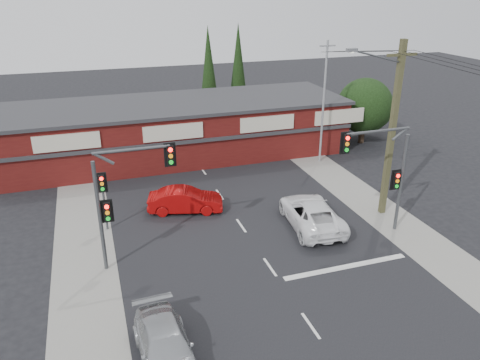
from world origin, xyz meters
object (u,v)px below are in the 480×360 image
object	(u,v)px
white_suv	(311,213)
red_sedan	(185,200)
shop_building	(177,128)
silver_suv	(165,347)
utility_pole	(391,125)

from	to	relation	value
white_suv	red_sedan	size ratio (longest dim) A/B	1.26
white_suv	shop_building	xyz separation A→B (m)	(-4.74, 14.13, 1.37)
white_suv	shop_building	distance (m)	14.97
red_sedan	white_suv	bearing A→B (deg)	-107.38
silver_suv	shop_building	bearing A→B (deg)	74.70
white_suv	red_sedan	bearing A→B (deg)	-25.93
white_suv	shop_building	world-z (taller)	shop_building
red_sedan	utility_pole	xyz separation A→B (m)	(10.94, -3.83, 4.67)
red_sedan	shop_building	bearing A→B (deg)	5.89
utility_pole	red_sedan	bearing A→B (deg)	160.69
silver_suv	red_sedan	world-z (taller)	red_sedan
utility_pole	silver_suv	bearing A→B (deg)	-151.04
red_sedan	utility_pole	size ratio (longest dim) A/B	0.44
shop_building	silver_suv	bearing A→B (deg)	-102.45
red_sedan	shop_building	world-z (taller)	shop_building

